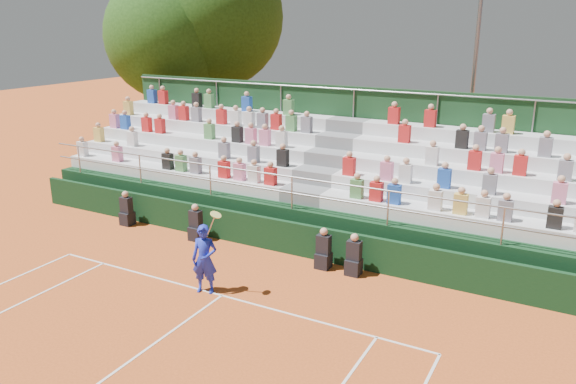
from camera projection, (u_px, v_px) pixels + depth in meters
The scene contains 8 objects.
ground at pixel (222, 296), 14.14m from camera, with size 90.00×90.00×0.00m, color #C85721.
courtside_wall at pixel (283, 236), 16.68m from camera, with size 20.00×0.15×1.00m, color black.
line_officials at pixel (242, 235), 16.85m from camera, with size 8.64×0.40×1.19m.
grandstand at pixel (329, 190), 19.23m from camera, with size 20.00×5.20×4.40m.
tennis_player at pixel (205, 259), 14.09m from camera, with size 0.91×0.61×2.22m.
tree_west at pixel (170, 36), 27.47m from camera, with size 6.28×6.28×9.08m.
tree_east at pixel (212, 17), 28.03m from camera, with size 7.16×7.16×10.42m.
floodlight_mast at pixel (474, 72), 22.00m from camera, with size 0.60×0.25×8.12m.
Camera 1 is at (7.55, -10.42, 6.62)m, focal length 35.00 mm.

